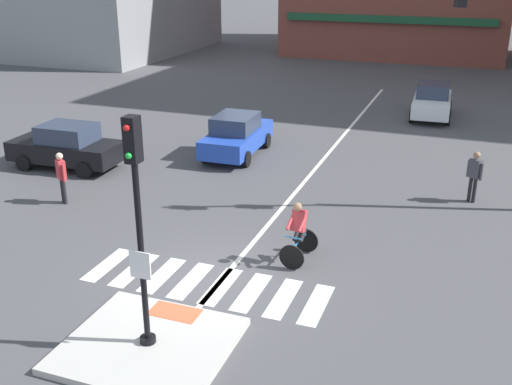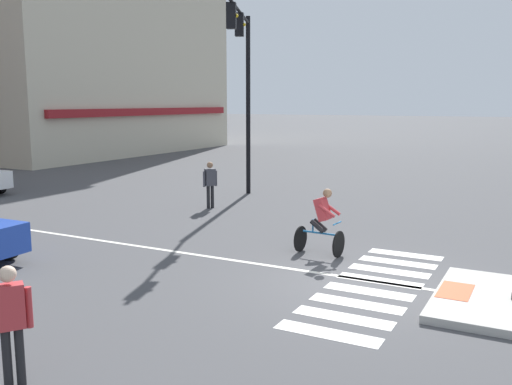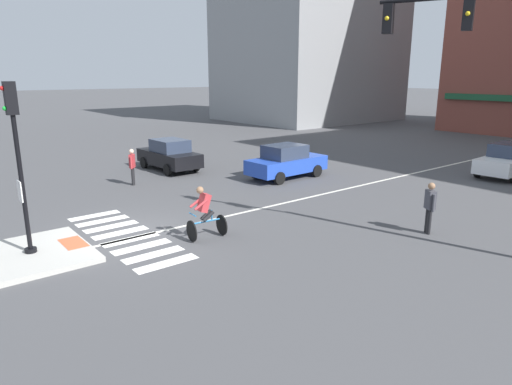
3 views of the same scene
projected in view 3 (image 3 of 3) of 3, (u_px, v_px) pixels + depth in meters
ground_plane at (132, 235)px, 14.45m from camera, size 300.00×300.00×0.00m
traffic_island at (31, 255)px, 12.65m from camera, size 3.23×3.00×0.15m
tactile_pad_front at (73, 243)px, 13.33m from camera, size 1.10×0.60×0.01m
signal_pole at (18, 153)px, 11.93m from camera, size 0.44×0.38×4.62m
crosswalk_stripe_a at (95, 216)px, 16.40m from camera, size 0.44×1.80×0.01m
crosswalk_stripe_b at (103, 221)px, 15.81m from camera, size 0.44×1.80×0.01m
crosswalk_stripe_c at (111, 227)px, 15.21m from camera, size 0.44×1.80×0.01m
crosswalk_stripe_d at (120, 233)px, 14.62m from camera, size 0.44×1.80×0.01m
crosswalk_stripe_e at (131, 239)px, 14.03m from camera, size 0.44×1.80×0.01m
crosswalk_stripe_f at (142, 247)px, 13.43m from camera, size 0.44×1.80×0.01m
crosswalk_stripe_g at (154, 255)px, 12.84m from camera, size 0.44×1.80×0.01m
crosswalk_stripe_h at (167, 263)px, 12.25m from camera, size 0.44×1.80×0.01m
lane_centre_line at (347, 189)px, 20.26m from camera, size 0.14×28.00×0.01m
building_corner_right at (309, 24)px, 49.33m from camera, size 14.96×17.42×20.55m
car_black_cross_left at (169, 155)px, 24.09m from camera, size 4.15×1.94×1.64m
car_blue_westbound_far at (286, 162)px, 22.22m from camera, size 1.95×4.15×1.64m
car_white_eastbound_distant at (508, 160)px, 22.55m from camera, size 1.99×4.18×1.64m
cyclist at (205, 212)px, 13.90m from camera, size 0.74×1.14×1.68m
pedestrian_at_curb_left at (132, 164)px, 20.73m from camera, size 0.47×0.39×1.67m
pedestrian_waiting_far_side at (430, 204)px, 14.33m from camera, size 0.48×0.38×1.67m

